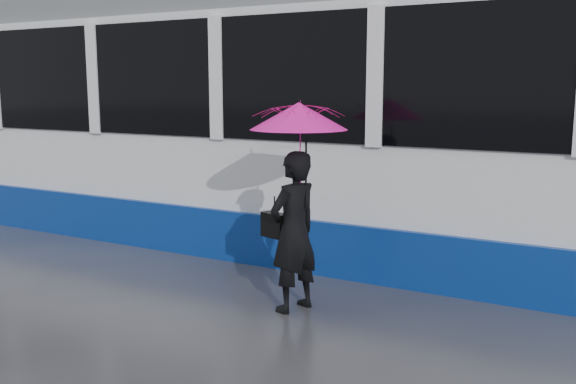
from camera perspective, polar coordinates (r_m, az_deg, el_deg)
The scene contains 6 objects.
ground at distance 6.64m, azimuth -7.58°, elevation -9.22°, with size 90.00×90.00×0.00m, color #2F2F34.
rails at distance 8.69m, azimuth 2.35°, elevation -4.60°, with size 34.00×1.51×0.02m.
tram at distance 8.52m, azimuth 1.30°, elevation 6.22°, with size 26.00×2.56×3.35m.
woman at distance 6.02m, azimuth 0.51°, elevation -3.55°, with size 0.56×0.36×1.52m, color black.
umbrella at distance 5.86m, azimuth 0.95°, elevation 5.07°, with size 1.12×1.12×1.03m.
handbag at distance 6.14m, azimuth -1.20°, elevation -2.95°, with size 0.29×0.19×0.42m.
Camera 1 is at (3.80, -5.02, 2.12)m, focal length 40.00 mm.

